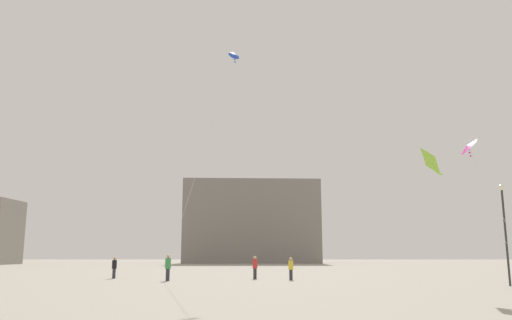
{
  "coord_description": "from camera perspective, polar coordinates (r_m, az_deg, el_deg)",
  "views": [
    {
      "loc": [
        -0.08,
        -6.66,
        1.85
      ],
      "look_at": [
        0.0,
        17.81,
        6.41
      ],
      "focal_mm": 35.25,
      "sensor_mm": 36.0,
      "label": 1
    }
  ],
  "objects": [
    {
      "name": "person_in_black",
      "position": [
        39.89,
        -15.96,
        -11.56
      ],
      "size": [
        0.35,
        0.35,
        1.59
      ],
      "rotation": [
        0.0,
        0.0,
        4.19
      ],
      "color": "#2D2D33",
      "rests_on": "ground_plane"
    },
    {
      "name": "person_in_red",
      "position": [
        37.84,
        -0.3,
        -11.97
      ],
      "size": [
        0.36,
        0.36,
        1.66
      ],
      "rotation": [
        0.0,
        0.0,
        3.51
      ],
      "color": "#2D2D33",
      "rests_on": "ground_plane"
    },
    {
      "name": "person_in_yellow",
      "position": [
        36.34,
        3.79,
        -12.08
      ],
      "size": [
        0.34,
        0.34,
        1.58
      ],
      "rotation": [
        0.0,
        0.0,
        1.4
      ],
      "color": "#2D2D33",
      "rests_on": "ground_plane"
    },
    {
      "name": "person_in_green",
      "position": [
        35.64,
        -10.14,
        -11.8
      ],
      "size": [
        0.39,
        0.39,
        1.77
      ],
      "rotation": [
        0.0,
        0.0,
        4.9
      ],
      "color": "#2D2D33",
      "rests_on": "ground_plane"
    },
    {
      "name": "kite_lime_delta",
      "position": [
        25.35,
        19.21,
        -0.26
      ],
      "size": [
        6.18,
        4.05,
        5.38
      ],
      "color": "#8CD12D"
    },
    {
      "name": "kite_cobalt_diamond",
      "position": [
        32.9,
        -2.92,
        11.02
      ],
      "size": [
        5.09,
        5.15,
        13.4
      ],
      "color": "blue"
    },
    {
      "name": "kite_magenta_diamond",
      "position": [
        30.06,
        22.76,
        1.38
      ],
      "size": [
        2.84,
        1.19,
        6.85
      ],
      "color": "#D12899"
    },
    {
      "name": "building_centre_hall",
      "position": [
        97.94,
        -0.72,
        -7.03
      ],
      "size": [
        26.28,
        10.8,
        15.7
      ],
      "color": "gray",
      "rests_on": "ground_plane"
    },
    {
      "name": "lamppost_east",
      "position": [
        33.06,
        26.16,
        -6.0
      ],
      "size": [
        0.36,
        0.36,
        5.88
      ],
      "color": "#2D2D30",
      "rests_on": "ground_plane"
    }
  ]
}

